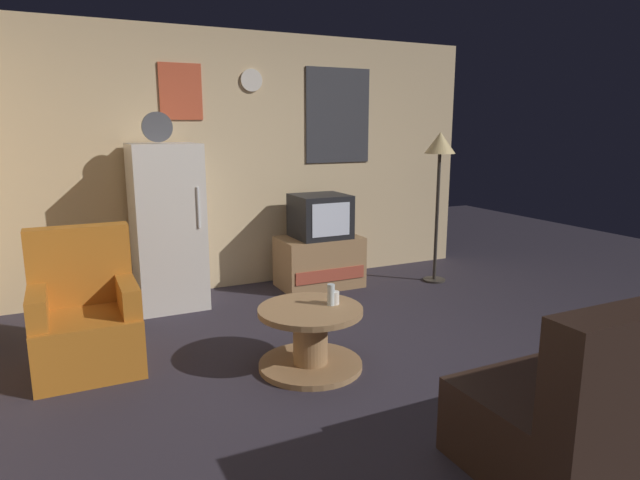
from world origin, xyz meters
TOP-DOWN VIEW (x-y plane):
  - ground_plane at (0.00, 0.00)m, footprint 12.00×12.00m
  - wall_with_art at (0.01, 2.45)m, footprint 5.20×0.12m
  - fridge at (-0.90, 2.05)m, footprint 0.60×0.62m
  - tv_stand at (0.62, 2.00)m, footprint 0.84×0.53m
  - crt_tv at (0.63, 2.00)m, footprint 0.54×0.51m
  - standing_lamp at (1.83, 1.63)m, footprint 0.32×0.32m
  - coffee_table at (-0.28, 0.25)m, footprint 0.72×0.72m
  - wine_glass at (-0.13, 0.24)m, footprint 0.05×0.05m
  - mug_ceramic_white at (-0.10, 0.25)m, footprint 0.08×0.08m
  - armchair at (-1.67, 0.96)m, footprint 0.68×0.68m
  - couch at (0.75, -1.38)m, footprint 1.70×0.80m

SIDE VIEW (x-z plane):
  - ground_plane at x=0.00m, z-range 0.00..0.00m
  - coffee_table at x=-0.28m, z-range 0.00..0.44m
  - tv_stand at x=0.62m, z-range 0.00..0.52m
  - couch at x=0.75m, z-range -0.15..0.77m
  - armchair at x=-1.67m, z-range -0.14..0.82m
  - mug_ceramic_white at x=-0.10m, z-range 0.44..0.53m
  - wine_glass at x=-0.13m, z-range 0.44..0.59m
  - crt_tv at x=0.63m, z-range 0.52..0.96m
  - fridge at x=-0.90m, z-range -0.13..1.64m
  - wall_with_art at x=0.01m, z-range 0.01..2.58m
  - standing_lamp at x=1.83m, z-range 0.56..2.15m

